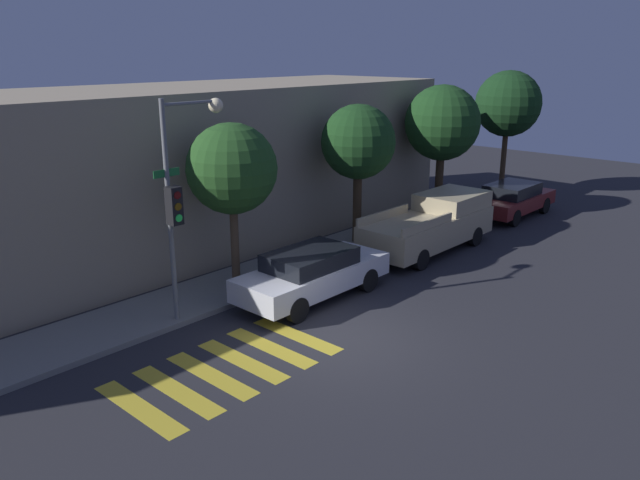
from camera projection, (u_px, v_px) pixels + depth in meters
ground_plane at (335, 339)px, 14.65m from camera, size 60.00×60.00×0.00m
sidewalk at (219, 290)px, 17.42m from camera, size 26.00×2.25×0.14m
building_row at (123, 177)px, 19.57m from camera, size 26.00×6.00×5.35m
crosswalk at (227, 368)px, 13.32m from camera, size 4.71×2.60×0.00m
traffic_light_pole at (182, 183)px, 14.63m from camera, size 2.05×0.56×5.48m
sedan_near_corner at (312, 273)px, 16.82m from camera, size 4.59×1.78×1.39m
pickup_truck at (432, 224)px, 20.95m from camera, size 5.42×1.97×1.78m
sedan_middle at (512, 199)px, 25.21m from camera, size 4.39×1.78×1.37m
tree_near_corner at (232, 169)px, 16.87m from camera, size 2.49×2.49×4.67m
tree_midblock at (358, 143)px, 20.66m from camera, size 2.49×2.49×4.83m
tree_far_end at (442, 123)px, 24.27m from camera, size 2.94×2.94×5.25m
tree_behind_truck at (508, 104)px, 28.03m from camera, size 2.95×2.95×5.66m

